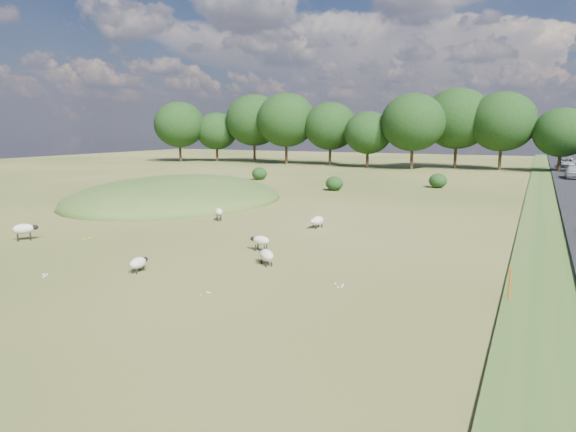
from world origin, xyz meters
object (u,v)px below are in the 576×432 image
at_px(sheep_1, 138,263).
at_px(sheep_3, 317,221).
at_px(sheep_5, 219,212).
at_px(car_4, 574,172).
at_px(sheep_4, 261,240).
at_px(sheep_2, 266,255).
at_px(car_0, 567,163).
at_px(sheep_0, 24,229).
at_px(marker_post, 510,286).

xyz_separation_m(sheep_1, sheep_3, (2.96, 11.91, 0.06)).
relative_size(sheep_5, car_4, 0.24).
height_order(sheep_4, sheep_5, sheep_5).
distance_m(sheep_2, car_4, 49.32).
distance_m(sheep_2, sheep_4, 2.54).
bearing_deg(car_4, car_0, 90.00).
relative_size(sheep_2, sheep_4, 1.09).
relative_size(sheep_0, sheep_4, 1.15).
relative_size(sheep_0, car_4, 0.27).
height_order(marker_post, sheep_0, marker_post).
bearing_deg(sheep_1, marker_post, -85.77).
distance_m(sheep_0, sheep_5, 11.16).
distance_m(sheep_3, sheep_5, 6.66).
bearing_deg(sheep_2, car_0, -60.93).
bearing_deg(sheep_5, car_4, -64.25).
height_order(sheep_3, sheep_5, sheep_5).
height_order(sheep_0, sheep_1, sheep_0).
height_order(sheep_0, car_0, car_0).
distance_m(sheep_3, car_4, 41.56).
relative_size(sheep_5, car_0, 0.24).
relative_size(sheep_4, car_0, 0.23).
relative_size(sheep_1, car_4, 0.24).
height_order(marker_post, car_4, car_4).
distance_m(sheep_0, sheep_4, 12.76).
height_order(sheep_0, sheep_4, sheep_0).
distance_m(sheep_4, car_0, 66.44).
distance_m(sheep_4, car_4, 47.76).
relative_size(sheep_0, sheep_2, 1.05).
relative_size(marker_post, sheep_3, 0.94).
bearing_deg(sheep_2, sheep_4, -14.61).
height_order(marker_post, car_0, car_0).
bearing_deg(sheep_5, marker_post, -151.95).
bearing_deg(sheep_1, sheep_4, -33.11).
height_order(sheep_2, sheep_3, sheep_3).
bearing_deg(sheep_3, sheep_1, -4.44).
relative_size(sheep_1, sheep_4, 1.04).
xyz_separation_m(sheep_4, sheep_5, (-6.43, 6.11, 0.03)).
relative_size(sheep_0, car_0, 0.27).
bearing_deg(car_0, sheep_1, -104.56).
relative_size(marker_post, sheep_1, 1.10).
height_order(sheep_5, car_0, car_0).
bearing_deg(sheep_5, car_0, -55.51).
distance_m(marker_post, sheep_5, 19.73).
distance_m(sheep_0, sheep_3, 15.96).
height_order(sheep_0, car_4, car_4).
height_order(sheep_1, sheep_5, sheep_5).
relative_size(sheep_4, car_4, 0.23).
relative_size(sheep_0, sheep_5, 1.10).
relative_size(sheep_0, sheep_1, 1.10).
xyz_separation_m(sheep_0, sheep_3, (12.52, 9.90, -0.18)).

